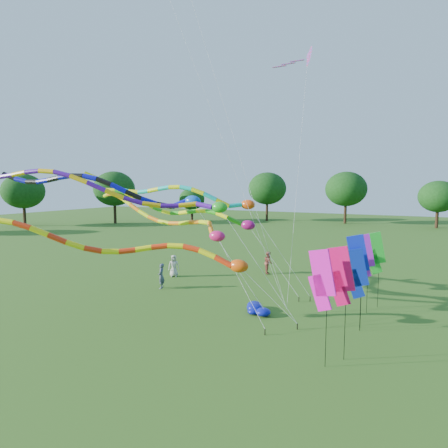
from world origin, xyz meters
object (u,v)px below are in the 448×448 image
at_px(blue_nylon_heap, 258,308).
at_px(person_c, 268,263).
at_px(tube_kite_orange, 166,217).
at_px(person_b, 161,276).
at_px(tube_kite_red, 152,251).
at_px(person_a, 174,266).

height_order(blue_nylon_heap, person_c, person_c).
xyz_separation_m(tube_kite_orange, blue_nylon_heap, (6.07, 0.21, -4.92)).
distance_m(tube_kite_orange, person_b, 4.92).
height_order(tube_kite_red, tube_kite_orange, tube_kite_orange).
distance_m(tube_kite_red, person_c, 13.60).
relative_size(tube_kite_orange, person_b, 8.45).
bearing_deg(tube_kite_red, tube_kite_orange, 93.94).
height_order(tube_kite_red, person_a, tube_kite_red).
xyz_separation_m(tube_kite_red, person_b, (-3.75, 5.74, -2.98)).
distance_m(tube_kite_orange, blue_nylon_heap, 7.82).
height_order(blue_nylon_heap, person_a, person_a).
distance_m(tube_kite_orange, person_c, 10.67).
xyz_separation_m(person_a, person_c, (6.18, 4.32, 0.04)).
xyz_separation_m(person_a, person_b, (1.14, -3.15, 0.02)).
relative_size(tube_kite_red, person_c, 7.37).
distance_m(blue_nylon_heap, person_b, 7.95).
xyz_separation_m(person_b, person_c, (5.04, 7.47, 0.02)).
xyz_separation_m(tube_kite_orange, person_c, (3.34, 9.20, -4.26)).
bearing_deg(person_c, blue_nylon_heap, 169.93).
bearing_deg(blue_nylon_heap, person_b, 168.94).
height_order(tube_kite_red, person_b, tube_kite_red).
xyz_separation_m(tube_kite_orange, person_b, (-1.70, 1.73, -4.28)).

